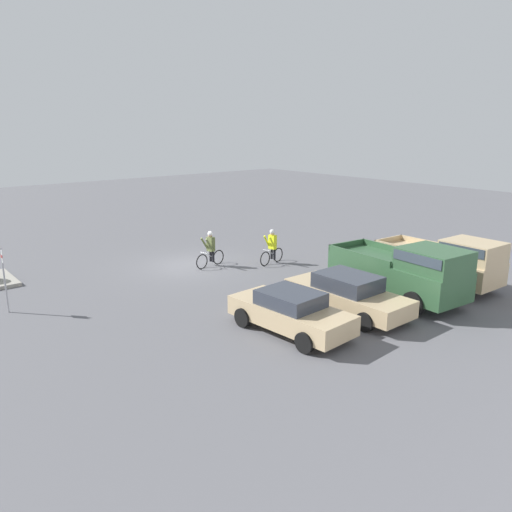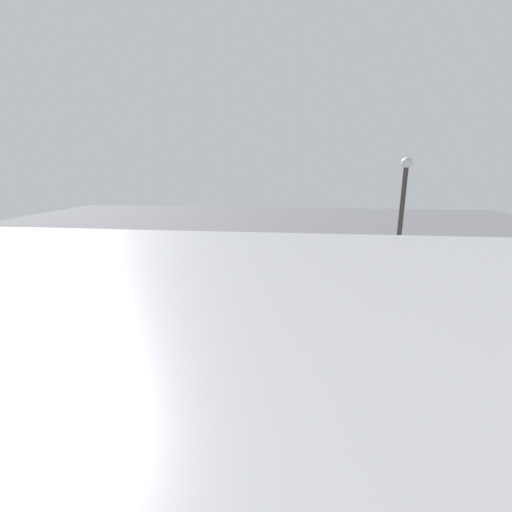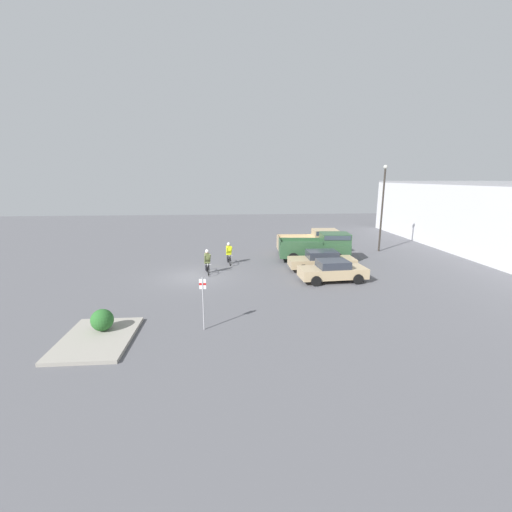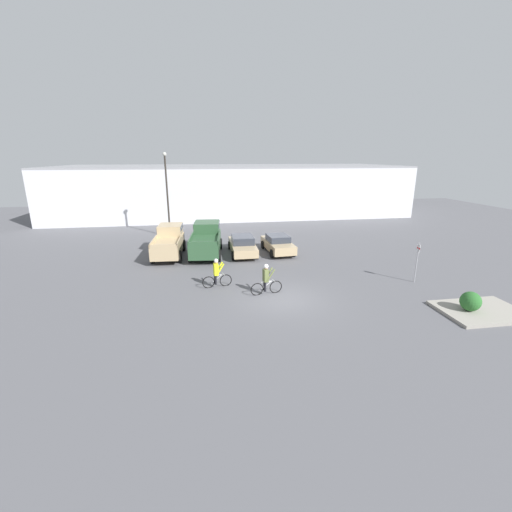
{
  "view_description": "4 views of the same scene",
  "coord_description": "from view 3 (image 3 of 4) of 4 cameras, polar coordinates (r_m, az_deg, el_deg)",
  "views": [
    {
      "loc": [
        12.42,
        20.11,
        6.61
      ],
      "look_at": [
        -0.72,
        4.2,
        1.2
      ],
      "focal_mm": 35.0,
      "sensor_mm": 36.0,
      "label": 1
    },
    {
      "loc": [
        -3.52,
        28.1,
        7.29
      ],
      "look_at": [
        -0.72,
        4.2,
        1.2
      ],
      "focal_mm": 24.0,
      "sensor_mm": 36.0,
      "label": 2
    },
    {
      "loc": [
        22.77,
        2.39,
        6.63
      ],
      "look_at": [
        -0.72,
        4.2,
        1.2
      ],
      "focal_mm": 24.0,
      "sensor_mm": 36.0,
      "label": 3
    },
    {
      "loc": [
        -4.05,
        -16.52,
        7.32
      ],
      "look_at": [
        -0.72,
        4.2,
        1.2
      ],
      "focal_mm": 24.0,
      "sensor_mm": 36.0,
      "label": 4
    }
  ],
  "objects": [
    {
      "name": "ground_plane",
      "position": [
        23.84,
        -10.0,
        -3.38
      ],
      "size": [
        80.0,
        80.0,
        0.0
      ],
      "primitive_type": "plane",
      "color": "#56565B"
    },
    {
      "name": "pickup_truck_0",
      "position": [
        30.74,
        9.33,
        2.5
      ],
      "size": [
        2.33,
        5.32,
        2.16
      ],
      "color": "tan",
      "rests_on": "ground_plane"
    },
    {
      "name": "pickup_truck_1",
      "position": [
        28.03,
        10.48,
        1.57
      ],
      "size": [
        2.69,
        5.73,
        2.29
      ],
      "color": "#2D5133",
      "rests_on": "ground_plane"
    },
    {
      "name": "sedan_0",
      "position": [
        25.39,
        10.9,
        -0.71
      ],
      "size": [
        1.97,
        4.78,
        1.44
      ],
      "color": "tan",
      "rests_on": "ground_plane"
    },
    {
      "name": "sedan_1",
      "position": [
        22.79,
        12.65,
        -2.4
      ],
      "size": [
        2.14,
        4.42,
        1.4
      ],
      "color": "tan",
      "rests_on": "ground_plane"
    },
    {
      "name": "cyclist_0",
      "position": [
        24.24,
        -8.13,
        -0.91
      ],
      "size": [
        1.82,
        0.53,
        1.75
      ],
      "color": "black",
      "rests_on": "ground_plane"
    },
    {
      "name": "cyclist_1",
      "position": [
        26.74,
        -4.56,
        0.48
      ],
      "size": [
        1.73,
        0.53,
        1.74
      ],
      "color": "black",
      "rests_on": "ground_plane"
    },
    {
      "name": "fire_lane_sign",
      "position": [
        15.22,
        -8.81,
        -6.97
      ],
      "size": [
        0.06,
        0.3,
        2.45
      ],
      "color": "#9E9EA3",
      "rests_on": "ground_plane"
    },
    {
      "name": "lamppost",
      "position": [
        32.89,
        20.35,
        8.38
      ],
      "size": [
        0.36,
        0.36,
        7.69
      ],
      "color": "#2D2823",
      "rests_on": "ground_plane"
    },
    {
      "name": "curb_island",
      "position": [
        16.06,
        -24.96,
        -12.4
      ],
      "size": [
        3.95,
        2.84,
        0.15
      ],
      "primitive_type": "cube",
      "color": "gray",
      "rests_on": "ground_plane"
    },
    {
      "name": "shrub",
      "position": [
        16.41,
        -24.26,
        -9.69
      ],
      "size": [
        0.95,
        0.95,
        0.95
      ],
      "color": "#286028",
      "rests_on": "curb_island"
    }
  ]
}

